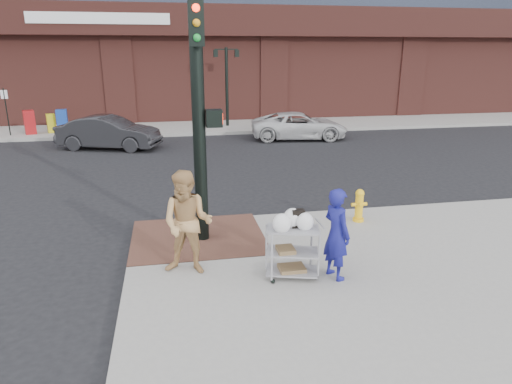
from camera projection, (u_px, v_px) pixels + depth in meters
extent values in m
plane|color=black|center=(232.00, 259.00, 9.10)|extent=(220.00, 220.00, 0.00)
cube|color=gray|center=(320.00, 96.00, 41.34)|extent=(65.00, 36.00, 0.15)
cube|color=#4D2E24|center=(198.00, 237.00, 9.79)|extent=(2.80, 2.40, 0.01)
cylinder|color=black|center=(227.00, 87.00, 23.84)|extent=(0.16, 0.16, 4.00)
cube|color=black|center=(226.00, 49.00, 23.27)|extent=(1.20, 0.06, 0.06)
cube|color=black|center=(216.00, 53.00, 23.23)|extent=(0.22, 0.22, 0.35)
cube|color=black|center=(237.00, 53.00, 23.43)|extent=(0.22, 0.22, 0.35)
cylinder|color=black|center=(7.00, 112.00, 21.28)|extent=(0.05, 0.05, 2.20)
cylinder|color=black|center=(199.00, 121.00, 8.98)|extent=(0.26, 0.26, 5.00)
cube|color=black|center=(214.00, 118.00, 9.02)|extent=(0.32, 0.28, 0.34)
cube|color=#FF260C|center=(222.00, 118.00, 9.05)|extent=(0.02, 0.18, 0.22)
cube|color=black|center=(196.00, 23.00, 8.18)|extent=(0.28, 0.18, 0.80)
imported|color=navy|center=(337.00, 234.00, 7.84)|extent=(0.57, 0.69, 1.63)
imported|color=tan|center=(188.00, 223.00, 7.98)|extent=(1.09, 0.96, 1.88)
imported|color=black|center=(109.00, 133.00, 19.14)|extent=(4.46, 2.73, 1.39)
imported|color=silver|center=(299.00, 126.00, 21.34)|extent=(4.71, 2.63, 1.24)
cube|color=gray|center=(293.00, 229.00, 7.82)|extent=(0.99, 0.72, 0.03)
cube|color=gray|center=(292.00, 252.00, 7.95)|extent=(0.99, 0.72, 0.03)
cube|color=gray|center=(292.00, 271.00, 8.06)|extent=(0.99, 0.72, 0.03)
cube|color=black|center=(298.00, 219.00, 7.84)|extent=(0.22, 0.14, 0.32)
cube|color=brown|center=(286.00, 250.00, 7.91)|extent=(0.30, 0.34, 0.08)
cube|color=brown|center=(292.00, 268.00, 8.04)|extent=(0.45, 0.36, 0.07)
cylinder|color=yellow|center=(358.00, 219.00, 10.71)|extent=(0.26, 0.26, 0.07)
cylinder|color=yellow|center=(359.00, 206.00, 10.61)|extent=(0.18, 0.18, 0.57)
sphere|color=yellow|center=(360.00, 193.00, 10.52)|extent=(0.20, 0.20, 0.20)
cylinder|color=yellow|center=(359.00, 204.00, 10.60)|extent=(0.37, 0.08, 0.08)
cube|color=maroon|center=(30.00, 122.00, 21.74)|extent=(0.60, 0.57, 1.13)
cube|color=gold|center=(51.00, 123.00, 22.19)|extent=(0.47, 0.45, 0.91)
cube|color=navy|center=(62.00, 121.00, 22.02)|extent=(0.52, 0.48, 1.14)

